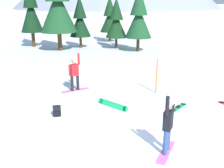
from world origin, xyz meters
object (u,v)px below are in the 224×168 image
object	(u,v)px
loose_snowboard_near_left	(113,105)
backpack_black	(57,111)
trail_marker_pole	(157,76)
pine_tree_tall	(80,19)
snowboarder_foreground	(168,126)
pine_tree_short	(139,17)
pine_tree_twin	(116,21)
snowboarder_midground	(75,74)
pine_tree_young	(31,10)
pine_tree_broad	(110,17)
pine_tree_slender	(58,4)
loose_snowboard_far_spare	(176,109)

from	to	relation	value
loose_snowboard_near_left	backpack_black	xyz separation A→B (m)	(-2.17, -1.24, 0.09)
trail_marker_pole	pine_tree_tall	bearing A→B (deg)	118.63
snowboarder_foreground	pine_tree_short	size ratio (longest dim) A/B	0.34
backpack_black	pine_tree_short	world-z (taller)	pine_tree_short
pine_tree_short	pine_tree_twin	bearing A→B (deg)	148.14
snowboarder_midground	pine_tree_young	world-z (taller)	pine_tree_young
loose_snowboard_near_left	pine_tree_tall	bearing A→B (deg)	108.69
snowboarder_foreground	pine_tree_broad	distance (m)	23.97
trail_marker_pole	pine_tree_young	xyz separation A→B (m)	(-12.18, 13.11, 2.84)
pine_tree_tall	snowboarder_foreground	bearing A→B (deg)	-68.75
pine_tree_short	snowboarder_foreground	bearing A→B (deg)	-85.09
snowboarder_foreground	pine_tree_young	size ratio (longest dim) A/B	0.29
pine_tree_tall	pine_tree_twin	size ratio (longest dim) A/B	1.04
snowboarder_foreground	pine_tree_tall	bearing A→B (deg)	111.25
backpack_black	pine_tree_tall	world-z (taller)	pine_tree_tall
snowboarder_foreground	pine_tree_slender	xyz separation A→B (m)	(-8.93, 17.05, 3.40)
pine_tree_broad	pine_tree_slender	bearing A→B (deg)	-122.01
snowboarder_foreground	pine_tree_young	world-z (taller)	pine_tree_young
pine_tree_broad	pine_tree_tall	size ratio (longest dim) A/B	1.00
pine_tree_tall	pine_tree_twin	world-z (taller)	pine_tree_tall
backpack_black	pine_tree_young	size ratio (longest dim) A/B	0.07
loose_snowboard_far_spare	pine_tree_tall	world-z (taller)	pine_tree_tall
loose_snowboard_near_left	trail_marker_pole	xyz separation A→B (m)	(1.98, 2.23, 0.76)
pine_tree_young	pine_tree_slender	distance (m)	3.89
pine_tree_slender	pine_tree_young	bearing A→B (deg)	152.60
snowboarder_midground	pine_tree_short	size ratio (longest dim) A/B	0.34
backpack_black	pine_tree_broad	distance (m)	21.30
loose_snowboard_near_left	pine_tree_broad	xyz separation A→B (m)	(-2.84, 19.90, 2.67)
pine_tree_short	pine_tree_young	size ratio (longest dim) A/B	0.85
loose_snowboard_near_left	pine_tree_short	xyz separation A→B (m)	(0.63, 14.02, 3.06)
loose_snowboard_far_spare	pine_tree_broad	bearing A→B (deg)	105.84
pine_tree_short	pine_tree_twin	xyz separation A→B (m)	(-2.21, 1.37, -0.49)
loose_snowboard_far_spare	loose_snowboard_near_left	world-z (taller)	loose_snowboard_near_left
pine_tree_broad	snowboarder_midground	bearing A→B (deg)	-88.18
pine_tree_young	pine_tree_slender	bearing A→B (deg)	-27.40
pine_tree_tall	loose_snowboard_far_spare	bearing A→B (deg)	-62.42
trail_marker_pole	pine_tree_short	distance (m)	12.09
snowboarder_midground	pine_tree_broad	size ratio (longest dim) A/B	0.39
loose_snowboard_far_spare	pine_tree_tall	size ratio (longest dim) A/B	0.33
loose_snowboard_near_left	backpack_black	size ratio (longest dim) A/B	3.18
loose_snowboard_near_left	pine_tree_young	world-z (taller)	pine_tree_young
backpack_black	pine_tree_slender	world-z (taller)	pine_tree_slender
snowboarder_midground	pine_tree_broad	world-z (taller)	pine_tree_broad
loose_snowboard_far_spare	pine_tree_short	size ratio (longest dim) A/B	0.29
loose_snowboard_near_left	pine_tree_young	distance (m)	18.76
pine_tree_short	pine_tree_slender	xyz separation A→B (m)	(-7.42, -0.45, 1.14)
loose_snowboard_near_left	backpack_black	distance (m)	2.50
pine_tree_short	snowboarder_midground	bearing A→B (deg)	-103.61
snowboarder_foreground	backpack_black	xyz separation A→B (m)	(-4.30, 2.24, -0.71)
loose_snowboard_near_left	pine_tree_broad	bearing A→B (deg)	98.11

